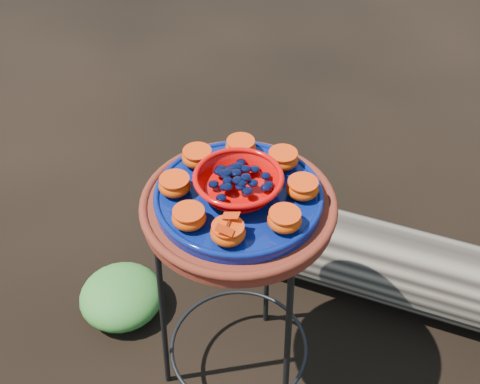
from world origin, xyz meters
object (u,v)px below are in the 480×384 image
at_px(cobalt_plate, 238,198).
at_px(driftwood_log, 378,261).
at_px(plant_stand, 239,304).
at_px(terracotta_saucer, 238,207).
at_px(red_bowl, 238,185).

height_order(cobalt_plate, driftwood_log, cobalt_plate).
relative_size(plant_stand, terracotta_saucer, 1.57).
xyz_separation_m(terracotta_saucer, driftwood_log, (0.29, 0.50, -0.58)).
xyz_separation_m(terracotta_saucer, cobalt_plate, (0.00, 0.00, 0.03)).
relative_size(plant_stand, driftwood_log, 0.48).
distance_m(plant_stand, terracotta_saucer, 0.37).
distance_m(terracotta_saucer, cobalt_plate, 0.03).
xyz_separation_m(red_bowl, driftwood_log, (0.29, 0.50, -0.65)).
relative_size(cobalt_plate, red_bowl, 2.00).
xyz_separation_m(plant_stand, driftwood_log, (0.29, 0.50, -0.21)).
height_order(plant_stand, driftwood_log, plant_stand).
relative_size(red_bowl, driftwood_log, 0.13).
bearing_deg(red_bowl, terracotta_saucer, 0.00).
bearing_deg(cobalt_plate, red_bowl, 0.00).
bearing_deg(red_bowl, plant_stand, 0.00).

